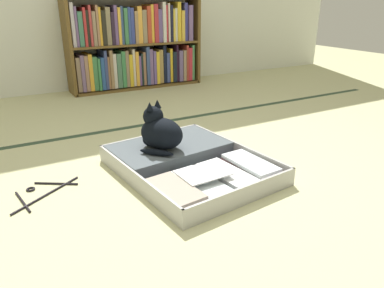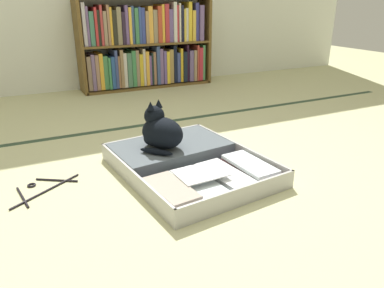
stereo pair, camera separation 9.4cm
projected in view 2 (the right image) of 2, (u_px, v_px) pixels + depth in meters
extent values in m
plane|color=#C4C391|center=(204.00, 191.00, 1.72)|extent=(10.00, 10.00, 0.00)
cube|color=#314632|center=(135.00, 126.00, 2.60)|extent=(4.80, 0.05, 0.00)
cube|color=brown|center=(79.00, 47.00, 3.38)|extent=(0.03, 0.29, 0.87)
cube|color=brown|center=(204.00, 40.00, 3.91)|extent=(0.03, 0.29, 0.87)
cube|color=brown|center=(148.00, 85.00, 3.80)|extent=(1.30, 0.29, 0.02)
cube|color=brown|center=(146.00, 43.00, 3.64)|extent=(1.27, 0.29, 0.02)
cube|color=#957B61|center=(87.00, 72.00, 3.49)|extent=(0.04, 0.24, 0.32)
cube|color=slate|center=(91.00, 71.00, 3.50)|extent=(0.03, 0.24, 0.33)
cube|color=#A07961|center=(95.00, 71.00, 3.52)|extent=(0.03, 0.24, 0.33)
cube|color=gold|center=(99.00, 70.00, 3.53)|extent=(0.04, 0.24, 0.34)
cube|color=#448450|center=(103.00, 71.00, 3.56)|extent=(0.04, 0.24, 0.31)
cube|color=#3B8551|center=(107.00, 72.00, 3.56)|extent=(0.02, 0.24, 0.30)
cube|color=#284E8D|center=(111.00, 71.00, 3.57)|extent=(0.03, 0.24, 0.30)
cube|color=#3A4982|center=(114.00, 68.00, 3.58)|extent=(0.03, 0.24, 0.36)
cube|color=#A3724C|center=(117.00, 71.00, 3.61)|extent=(0.02, 0.24, 0.30)
cube|color=#8D6F4C|center=(119.00, 68.00, 3.60)|extent=(0.03, 0.24, 0.36)
cube|color=silver|center=(122.00, 69.00, 3.63)|extent=(0.03, 0.24, 0.33)
cube|color=#49765A|center=(127.00, 69.00, 3.64)|extent=(0.04, 0.24, 0.33)
cube|color=#3E864F|center=(131.00, 67.00, 3.66)|extent=(0.04, 0.24, 0.35)
cube|color=#8F785F|center=(135.00, 67.00, 3.68)|extent=(0.03, 0.24, 0.35)
cube|color=gold|center=(138.00, 69.00, 3.70)|extent=(0.04, 0.24, 0.31)
cube|color=beige|center=(141.00, 66.00, 3.71)|extent=(0.02, 0.24, 0.36)
cube|color=gold|center=(144.00, 67.00, 3.72)|extent=(0.03, 0.24, 0.33)
cube|color=#6F4F91|center=(147.00, 69.00, 3.74)|extent=(0.02, 0.24, 0.29)
cube|color=#192828|center=(149.00, 68.00, 3.75)|extent=(0.02, 0.24, 0.31)
cube|color=#A37452|center=(151.00, 67.00, 3.76)|extent=(0.03, 0.24, 0.32)
cube|color=#3A4F83|center=(155.00, 64.00, 3.75)|extent=(0.03, 0.24, 0.38)
cube|color=slate|center=(158.00, 65.00, 3.77)|extent=(0.04, 0.24, 0.35)
cube|color=#675495|center=(161.00, 66.00, 3.79)|extent=(0.03, 0.24, 0.33)
cube|color=yellow|center=(164.00, 66.00, 3.80)|extent=(0.03, 0.24, 0.32)
cube|color=#A2844A|center=(168.00, 65.00, 3.83)|extent=(0.04, 0.24, 0.34)
cube|color=black|center=(171.00, 63.00, 3.84)|extent=(0.03, 0.24, 0.37)
cube|color=#394787|center=(174.00, 66.00, 3.87)|extent=(0.03, 0.24, 0.30)
cube|color=gold|center=(178.00, 64.00, 3.88)|extent=(0.03, 0.24, 0.34)
cube|color=black|center=(181.00, 65.00, 3.89)|extent=(0.04, 0.24, 0.31)
cube|color=#2B142A|center=(183.00, 62.00, 3.90)|extent=(0.02, 0.24, 0.37)
cube|color=slate|center=(187.00, 65.00, 3.91)|extent=(0.04, 0.24, 0.32)
cube|color=#9B7F60|center=(191.00, 64.00, 3.92)|extent=(0.03, 0.24, 0.32)
cube|color=#AE3D31|center=(194.00, 62.00, 3.93)|extent=(0.02, 0.24, 0.37)
cube|color=#C22C3B|center=(196.00, 63.00, 3.95)|extent=(0.04, 0.24, 0.34)
cube|color=#498753|center=(199.00, 61.00, 3.96)|extent=(0.03, 0.24, 0.36)
cube|color=silver|center=(82.00, 24.00, 3.33)|extent=(0.03, 0.24, 0.38)
cube|color=slate|center=(85.00, 26.00, 3.34)|extent=(0.02, 0.24, 0.34)
cube|color=#417E62|center=(90.00, 28.00, 3.37)|extent=(0.04, 0.24, 0.30)
cube|color=red|center=(94.00, 26.00, 3.37)|extent=(0.02, 0.24, 0.33)
cube|color=#24291F|center=(96.00, 28.00, 3.39)|extent=(0.03, 0.24, 0.31)
cube|color=#B53A3B|center=(99.00, 25.00, 3.39)|extent=(0.02, 0.24, 0.35)
cube|color=#92795C|center=(103.00, 28.00, 3.41)|extent=(0.03, 0.24, 0.30)
cube|color=#A47858|center=(106.00, 25.00, 3.41)|extent=(0.02, 0.24, 0.35)
cube|color=gold|center=(108.00, 26.00, 3.43)|extent=(0.02, 0.24, 0.33)
cube|color=black|center=(112.00, 27.00, 3.45)|extent=(0.04, 0.24, 0.31)
cube|color=gray|center=(116.00, 26.00, 3.46)|extent=(0.04, 0.24, 0.33)
cube|color=#281C2E|center=(121.00, 28.00, 3.48)|extent=(0.03, 0.24, 0.29)
cube|color=slate|center=(124.00, 25.00, 3.49)|extent=(0.03, 0.24, 0.35)
cube|color=gold|center=(127.00, 25.00, 3.50)|extent=(0.03, 0.24, 0.33)
cube|color=#395182|center=(129.00, 25.00, 3.52)|extent=(0.03, 0.24, 0.34)
cube|color=#3E7B4F|center=(133.00, 26.00, 3.52)|extent=(0.03, 0.24, 0.33)
cube|color=#324890|center=(137.00, 25.00, 3.54)|extent=(0.02, 0.24, 0.33)
cube|color=#32408D|center=(140.00, 25.00, 3.56)|extent=(0.03, 0.24, 0.33)
cube|color=#A37D53|center=(144.00, 27.00, 3.57)|extent=(0.03, 0.24, 0.30)
cube|color=gold|center=(147.00, 24.00, 3.59)|extent=(0.04, 0.24, 0.34)
cube|color=gray|center=(152.00, 26.00, 3.62)|extent=(0.04, 0.24, 0.31)
cube|color=#B74128|center=(156.00, 24.00, 3.62)|extent=(0.04, 0.24, 0.34)
cube|color=yellow|center=(159.00, 23.00, 3.64)|extent=(0.03, 0.24, 0.35)
cube|color=#AE2F39|center=(163.00, 23.00, 3.65)|extent=(0.04, 0.24, 0.36)
cube|color=slate|center=(167.00, 25.00, 3.68)|extent=(0.04, 0.24, 0.31)
cube|color=silver|center=(171.00, 22.00, 3.67)|extent=(0.03, 0.24, 0.38)
cube|color=#BD323D|center=(173.00, 23.00, 3.70)|extent=(0.02, 0.24, 0.35)
cube|color=beige|center=(176.00, 22.00, 3.70)|extent=(0.02, 0.24, 0.36)
cube|color=#1A1C2F|center=(178.00, 23.00, 3.72)|extent=(0.03, 0.24, 0.35)
cube|color=gold|center=(180.00, 25.00, 3.73)|extent=(0.02, 0.24, 0.31)
cube|color=silver|center=(182.00, 24.00, 3.75)|extent=(0.03, 0.24, 0.32)
cube|color=yellow|center=(186.00, 21.00, 3.75)|extent=(0.04, 0.24, 0.38)
cube|color=gold|center=(189.00, 25.00, 3.78)|extent=(0.03, 0.24, 0.30)
cube|color=#3D3D8E|center=(192.00, 22.00, 3.79)|extent=(0.04, 0.24, 0.37)
cube|color=slate|center=(197.00, 23.00, 3.80)|extent=(0.04, 0.24, 0.34)
cube|color=#B3B2AE|center=(213.00, 187.00, 1.75)|extent=(0.69, 0.48, 0.01)
cube|color=#B3B2AE|center=(240.00, 197.00, 1.58)|extent=(0.65, 0.08, 0.09)
cube|color=#B3B2AE|center=(152.00, 198.00, 1.57)|extent=(0.06, 0.41, 0.09)
cube|color=#B3B2AE|center=(263.00, 164.00, 1.89)|extent=(0.06, 0.41, 0.09)
cube|color=#464A54|center=(213.00, 185.00, 1.74)|extent=(0.66, 0.45, 0.01)
cube|color=#B3B2AE|center=(171.00, 158.00, 2.07)|extent=(0.69, 0.48, 0.01)
cube|color=#B3B2AE|center=(154.00, 141.00, 2.21)|extent=(0.65, 0.08, 0.09)
cube|color=#B3B2AE|center=(117.00, 164.00, 1.90)|extent=(0.06, 0.41, 0.09)
cube|color=#B3B2AE|center=(216.00, 140.00, 2.21)|extent=(0.06, 0.41, 0.09)
cube|color=#464A54|center=(171.00, 156.00, 2.07)|extent=(0.66, 0.45, 0.01)
cylinder|color=black|center=(190.00, 169.00, 1.90)|extent=(0.63, 0.09, 0.02)
cube|color=black|center=(172.00, 195.00, 1.63)|extent=(0.19, 0.34, 0.02)
cube|color=gray|center=(171.00, 193.00, 1.61)|extent=(0.17, 0.34, 0.02)
cube|color=#AC9F90|center=(171.00, 189.00, 1.60)|extent=(0.17, 0.31, 0.02)
cube|color=#25222A|center=(200.00, 188.00, 1.70)|extent=(0.17, 0.31, 0.01)
cube|color=silver|center=(199.00, 184.00, 1.69)|extent=(0.18, 0.37, 0.02)
cube|color=silver|center=(225.00, 179.00, 1.78)|extent=(0.18, 0.33, 0.02)
cube|color=silver|center=(225.00, 174.00, 1.78)|extent=(0.18, 0.33, 0.02)
cube|color=gray|center=(250.00, 171.00, 1.85)|extent=(0.17, 0.37, 0.02)
cube|color=#30191C|center=(248.00, 167.00, 1.85)|extent=(0.18, 0.31, 0.02)
cube|color=white|center=(250.00, 164.00, 1.84)|extent=(0.16, 0.31, 0.02)
cube|color=silver|center=(200.00, 173.00, 1.72)|extent=(0.24, 0.19, 0.01)
cube|color=#535C63|center=(170.00, 150.00, 2.05)|extent=(0.66, 0.44, 0.08)
cylinder|color=black|center=(128.00, 147.00, 2.11)|extent=(0.02, 0.02, 0.08)
cylinder|color=black|center=(181.00, 136.00, 2.29)|extent=(0.02, 0.02, 0.08)
cube|color=white|center=(267.00, 183.00, 1.66)|extent=(0.04, 0.01, 0.02)
cube|color=yellow|center=(258.00, 191.00, 1.64)|extent=(0.04, 0.01, 0.02)
ellipsoid|color=black|center=(162.00, 133.00, 1.95)|extent=(0.27, 0.30, 0.17)
ellipsoid|color=black|center=(154.00, 137.00, 2.01)|extent=(0.15, 0.13, 0.09)
sphere|color=black|center=(154.00, 116.00, 1.96)|extent=(0.11, 0.11, 0.11)
cone|color=black|center=(159.00, 103.00, 1.95)|extent=(0.04, 0.04, 0.04)
cone|color=black|center=(151.00, 106.00, 1.91)|extent=(0.04, 0.04, 0.04)
sphere|color=yellow|center=(151.00, 112.00, 1.99)|extent=(0.02, 0.02, 0.02)
sphere|color=yellow|center=(146.00, 114.00, 1.97)|extent=(0.02, 0.02, 0.02)
ellipsoid|color=black|center=(156.00, 152.00, 1.89)|extent=(0.15, 0.16, 0.03)
cylinder|color=black|center=(47.00, 191.00, 1.72)|extent=(0.33, 0.23, 0.01)
cylinder|color=black|center=(23.00, 197.00, 1.66)|extent=(0.05, 0.21, 0.01)
cylinder|color=black|center=(57.00, 180.00, 1.82)|extent=(0.19, 0.12, 0.01)
torus|color=black|center=(32.00, 185.00, 1.77)|extent=(0.06, 0.06, 0.01)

